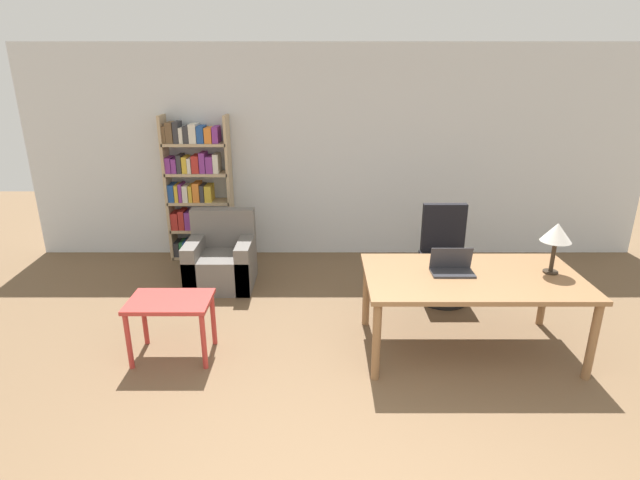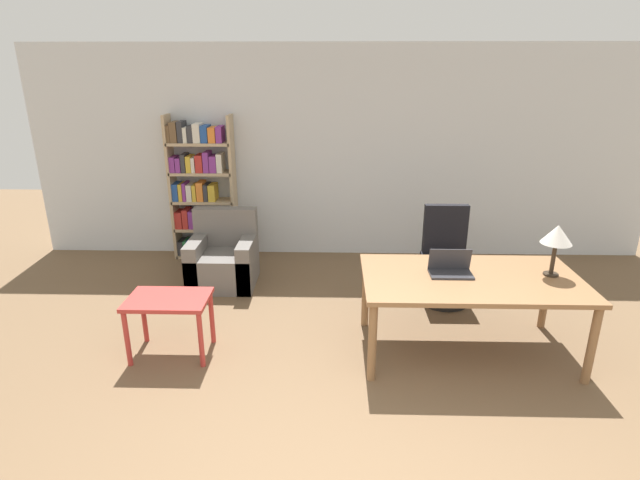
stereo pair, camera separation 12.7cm
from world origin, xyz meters
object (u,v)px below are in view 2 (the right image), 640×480
object	(u,v)px
table_lamp	(557,236)
armchair	(224,260)
laptop	(450,269)
office_chair	(446,258)
side_table_blue	(169,307)
desk	(471,285)
bookshelf	(199,190)

from	to	relation	value
table_lamp	armchair	distance (m)	3.53
laptop	table_lamp	world-z (taller)	table_lamp
laptop	table_lamp	size ratio (longest dim) A/B	0.81
laptop	armchair	xyz separation A→B (m)	(-2.29, 1.37, -0.49)
office_chair	side_table_blue	world-z (taller)	office_chair
laptop	armchair	distance (m)	2.71
side_table_blue	armchair	world-z (taller)	armchair
desk	side_table_blue	xyz separation A→B (m)	(-2.60, -0.11, -0.19)
desk	laptop	bearing A→B (deg)	162.55
bookshelf	laptop	bearing A→B (deg)	-39.25
table_lamp	armchair	xyz separation A→B (m)	(-3.15, 1.37, -0.80)
side_table_blue	desk	bearing A→B (deg)	2.39
desk	bookshelf	size ratio (longest dim) A/B	1.00
office_chair	side_table_blue	distance (m)	2.88
laptop	side_table_blue	xyz separation A→B (m)	(-2.43, -0.16, -0.32)
office_chair	side_table_blue	bearing A→B (deg)	-155.97
table_lamp	bookshelf	size ratio (longest dim) A/B	0.24
office_chair	armchair	world-z (taller)	office_chair
desk	laptop	world-z (taller)	laptop
desk	office_chair	bearing A→B (deg)	88.68
side_table_blue	bookshelf	xyz separation A→B (m)	(-0.31, 2.41, 0.45)
laptop	side_table_blue	size ratio (longest dim) A/B	0.52
table_lamp	office_chair	bearing A→B (deg)	123.48
armchair	side_table_blue	bearing A→B (deg)	-95.34
side_table_blue	bookshelf	size ratio (longest dim) A/B	0.37
bookshelf	desk	bearing A→B (deg)	-38.23
side_table_blue	armchair	xyz separation A→B (m)	(0.14, 1.53, -0.17)
laptop	bookshelf	xyz separation A→B (m)	(-2.75, 2.24, 0.14)
desk	bookshelf	world-z (taller)	bookshelf
armchair	laptop	bearing A→B (deg)	-30.92
laptop	bookshelf	bearing A→B (deg)	140.75
side_table_blue	bookshelf	distance (m)	2.47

